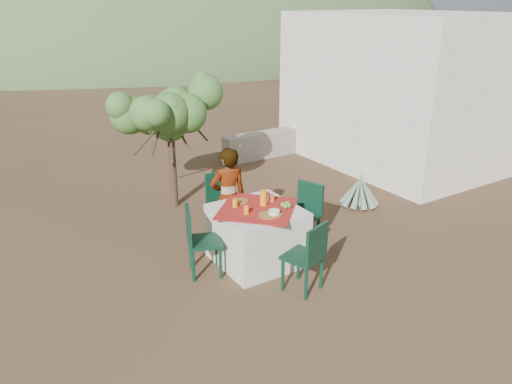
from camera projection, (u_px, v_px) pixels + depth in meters
ground at (200, 259)px, 6.68m from camera, size 160.00×160.00×0.00m
table at (257, 235)px, 6.51m from camera, size 1.30×1.30×0.76m
chair_far at (222, 200)px, 7.29m from camera, size 0.46×0.46×0.91m
chair_near at (308, 255)px, 5.78m from camera, size 0.52×0.52×0.89m
chair_left at (198, 238)px, 6.16m from camera, size 0.54×0.54×0.90m
chair_right at (306, 211)px, 6.96m from camera, size 0.52×0.52×0.89m
person at (228, 198)px, 6.84m from camera, size 0.56×0.41×1.42m
shrub_tree at (172, 118)px, 7.93m from camera, size 1.60×1.57×1.88m
agave at (360, 192)px, 8.34m from camera, size 0.67×0.66×0.71m
guesthouse at (401, 89)px, 10.33m from camera, size 3.20×4.20×3.00m
stone_wall at (277, 142)px, 11.04m from camera, size 2.60×0.35×0.55m
hill_near_right at (136, 40)px, 40.97m from camera, size 48.00×48.00×20.00m
hill_far_right at (241, 28)px, 56.80m from camera, size 36.00×36.00×14.00m
plate_far at (241, 201)px, 6.58m from camera, size 0.21×0.21×0.01m
plate_near at (268, 215)px, 6.15m from camera, size 0.26×0.26×0.01m
glass_far at (235, 203)px, 6.39m from camera, size 0.07×0.07×0.11m
glass_near at (246, 210)px, 6.19m from camera, size 0.06×0.06×0.10m
juice_pitcher at (263, 198)px, 6.43m from camera, size 0.09×0.09×0.20m
bowl_plate at (274, 214)px, 6.17m from camera, size 0.21×0.21×0.01m
white_bowl at (274, 212)px, 6.16m from camera, size 0.14×0.14×0.05m
jar_left at (272, 198)px, 6.56m from camera, size 0.06×0.06×0.09m
jar_right at (268, 195)px, 6.69m from camera, size 0.05×0.05×0.08m
napkin_holder at (266, 199)px, 6.53m from camera, size 0.08×0.06×0.10m
fruit_cluster at (286, 205)px, 6.38m from camera, size 0.14×0.13×0.07m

